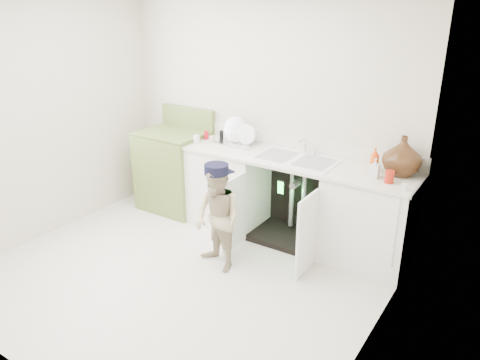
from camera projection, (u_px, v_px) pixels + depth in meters
name	position (u px, v px, depth m)	size (l,w,h in m)	color
ground	(179.00, 275.00, 4.34)	(3.50, 3.50, 0.00)	beige
room_shell	(172.00, 147.00, 3.89)	(6.00, 5.50, 1.26)	beige
counter_run	(297.00, 198.00, 4.81)	(2.44, 1.02, 1.26)	white
avocado_stove	(175.00, 169.00, 5.61)	(0.77, 0.65, 1.19)	olive
repair_worker	(218.00, 218.00, 4.30)	(0.70, 0.80, 1.03)	tan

